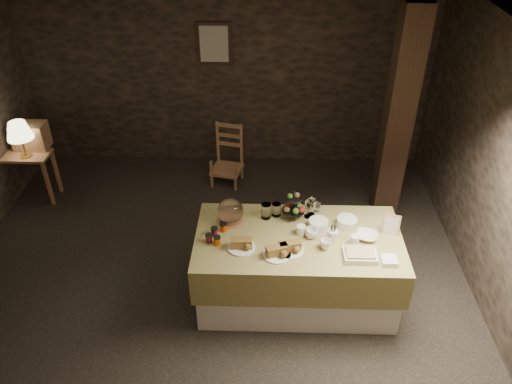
{
  "coord_description": "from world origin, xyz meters",
  "views": [
    {
      "loc": [
        0.59,
        -3.96,
        3.83
      ],
      "look_at": [
        0.47,
        0.2,
        0.97
      ],
      "focal_mm": 35.0,
      "sensor_mm": 36.0,
      "label": 1
    }
  ],
  "objects_px": {
    "buffet_table": "(297,263)",
    "console_table": "(27,163)",
    "wine_rack": "(30,136)",
    "timber_column": "(398,117)",
    "fruit_stand": "(294,207)",
    "table_lamp": "(19,131)",
    "chair": "(227,157)"
  },
  "relations": [
    {
      "from": "console_table",
      "to": "buffet_table",
      "type": "bearing_deg",
      "value": -26.27
    },
    {
      "from": "console_table",
      "to": "timber_column",
      "type": "bearing_deg",
      "value": -1.43
    },
    {
      "from": "table_lamp",
      "to": "timber_column",
      "type": "relative_size",
      "value": 0.18
    },
    {
      "from": "console_table",
      "to": "fruit_stand",
      "type": "bearing_deg",
      "value": -22.27
    },
    {
      "from": "buffet_table",
      "to": "wine_rack",
      "type": "distance_m",
      "value": 3.84
    },
    {
      "from": "wine_rack",
      "to": "table_lamp",
      "type": "bearing_deg",
      "value": -90.0
    },
    {
      "from": "table_lamp",
      "to": "fruit_stand",
      "type": "height_order",
      "value": "table_lamp"
    },
    {
      "from": "timber_column",
      "to": "table_lamp",
      "type": "bearing_deg",
      "value": 179.19
    },
    {
      "from": "console_table",
      "to": "timber_column",
      "type": "relative_size",
      "value": 0.26
    },
    {
      "from": "timber_column",
      "to": "fruit_stand",
      "type": "height_order",
      "value": "timber_column"
    },
    {
      "from": "table_lamp",
      "to": "fruit_stand",
      "type": "bearing_deg",
      "value": -21.83
    },
    {
      "from": "table_lamp",
      "to": "wine_rack",
      "type": "relative_size",
      "value": 1.13
    },
    {
      "from": "timber_column",
      "to": "fruit_stand",
      "type": "xyz_separation_m",
      "value": [
        -1.22,
        -1.26,
        -0.39
      ]
    },
    {
      "from": "buffet_table",
      "to": "timber_column",
      "type": "relative_size",
      "value": 0.76
    },
    {
      "from": "buffet_table",
      "to": "wine_rack",
      "type": "height_order",
      "value": "wine_rack"
    },
    {
      "from": "buffet_table",
      "to": "console_table",
      "type": "height_order",
      "value": "buffet_table"
    },
    {
      "from": "console_table",
      "to": "table_lamp",
      "type": "relative_size",
      "value": 1.4
    },
    {
      "from": "buffet_table",
      "to": "console_table",
      "type": "xyz_separation_m",
      "value": [
        -3.39,
        1.67,
        0.08
      ]
    },
    {
      "from": "buffet_table",
      "to": "fruit_stand",
      "type": "xyz_separation_m",
      "value": [
        -0.04,
        0.3,
        0.46
      ]
    },
    {
      "from": "wine_rack",
      "to": "chair",
      "type": "relative_size",
      "value": 0.64
    },
    {
      "from": "wine_rack",
      "to": "timber_column",
      "type": "distance_m",
      "value": 4.55
    },
    {
      "from": "chair",
      "to": "timber_column",
      "type": "height_order",
      "value": "timber_column"
    },
    {
      "from": "chair",
      "to": "buffet_table",
      "type": "bearing_deg",
      "value": -55.19
    },
    {
      "from": "fruit_stand",
      "to": "console_table",
      "type": "bearing_deg",
      "value": 157.73
    },
    {
      "from": "buffet_table",
      "to": "console_table",
      "type": "distance_m",
      "value": 3.78
    },
    {
      "from": "wine_rack",
      "to": "fruit_stand",
      "type": "distance_m",
      "value": 3.64
    },
    {
      "from": "wine_rack",
      "to": "buffet_table",
      "type": "bearing_deg",
      "value": -29.03
    },
    {
      "from": "table_lamp",
      "to": "timber_column",
      "type": "height_order",
      "value": "timber_column"
    },
    {
      "from": "buffet_table",
      "to": "timber_column",
      "type": "xyz_separation_m",
      "value": [
        1.18,
        1.56,
        0.85
      ]
    },
    {
      "from": "buffet_table",
      "to": "console_table",
      "type": "relative_size",
      "value": 2.98
    },
    {
      "from": "chair",
      "to": "fruit_stand",
      "type": "distance_m",
      "value": 2.12
    },
    {
      "from": "chair",
      "to": "timber_column",
      "type": "relative_size",
      "value": 0.25
    }
  ]
}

